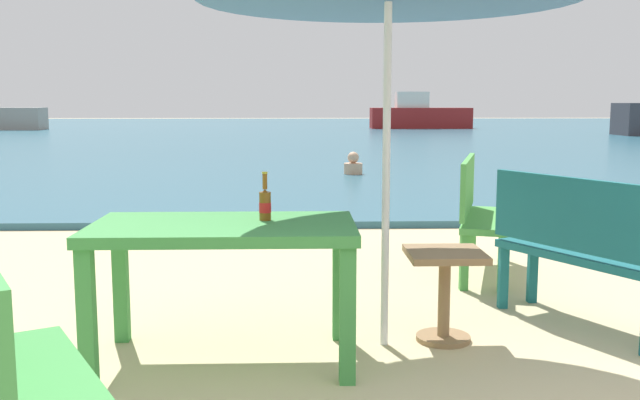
# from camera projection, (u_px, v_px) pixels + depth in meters

# --- Properties ---
(sea_water) EXTENTS (120.00, 50.00, 0.08)m
(sea_water) POSITION_uv_depth(u_px,v_px,m) (314.00, 132.00, 32.68)
(sea_water) COLOR #2D6075
(sea_water) RESTS_ON ground_plane
(picnic_table_green) EXTENTS (1.40, 0.80, 0.76)m
(picnic_table_green) POSITION_uv_depth(u_px,v_px,m) (224.00, 243.00, 3.80)
(picnic_table_green) COLOR #3D8C42
(picnic_table_green) RESTS_ON ground_plane
(beer_bottle_amber) EXTENTS (0.07, 0.07, 0.26)m
(beer_bottle_amber) POSITION_uv_depth(u_px,v_px,m) (265.00, 203.00, 3.87)
(beer_bottle_amber) COLOR brown
(beer_bottle_amber) RESTS_ON picnic_table_green
(side_table_wood) EXTENTS (0.44, 0.44, 0.54)m
(side_table_wood) POSITION_uv_depth(u_px,v_px,m) (444.00, 282.00, 4.16)
(side_table_wood) COLOR olive
(side_table_wood) RESTS_ON ground_plane
(bench_teal_center) EXTENTS (0.89, 1.23, 0.95)m
(bench_teal_center) POSITION_uv_depth(u_px,v_px,m) (579.00, 243.00, 4.37)
(bench_teal_center) COLOR #196066
(bench_teal_center) RESTS_ON ground_plane
(bench_green_left) EXTENTS (0.69, 1.25, 0.95)m
(bench_green_left) POSITION_uv_depth(u_px,v_px,m) (478.00, 209.00, 5.77)
(bench_green_left) COLOR #4C9E47
(bench_green_left) RESTS_ON ground_plane
(bench_green_right) EXTENTS (0.90, 1.22, 0.95)m
(bench_green_right) POSITION_uv_depth(u_px,v_px,m) (16.00, 368.00, 2.32)
(bench_green_right) COLOR #3D8C42
(bench_green_right) RESTS_ON ground_plane
(swimmer_person) EXTENTS (0.34, 0.34, 0.41)m
(swimmer_person) POSITION_uv_depth(u_px,v_px,m) (353.00, 165.00, 13.13)
(swimmer_person) COLOR tan
(swimmer_person) RESTS_ON sea_water
(boat_tanker) EXTENTS (5.02, 1.37, 1.82)m
(boat_tanker) POSITION_uv_depth(u_px,v_px,m) (419.00, 115.00, 35.85)
(boat_tanker) COLOR maroon
(boat_tanker) RESTS_ON sea_water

